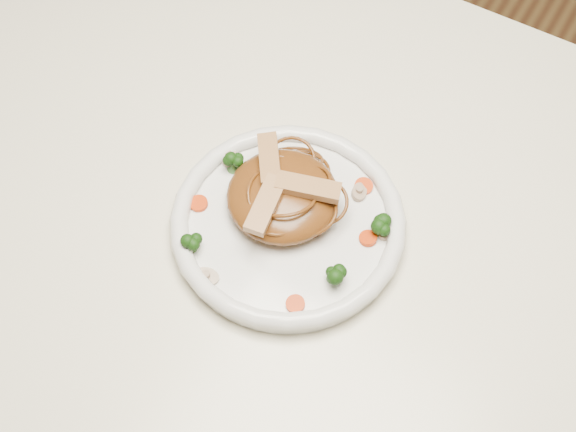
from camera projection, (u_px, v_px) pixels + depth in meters
The scene contains 20 objects.
ground at pixel (308, 422), 1.51m from camera, with size 4.00×4.00×0.00m, color brown.
table at pixel (320, 265), 0.95m from camera, with size 1.20×0.80×0.75m.
plate at pixel (288, 226), 0.85m from camera, with size 0.25×0.25×0.02m, color white.
noodle_mound at pixel (283, 196), 0.84m from camera, with size 0.12×0.12×0.04m, color #5F3612.
chicken_a at pixel (308, 187), 0.82m from camera, with size 0.07×0.02×0.01m, color tan.
chicken_b at pixel (269, 159), 0.84m from camera, with size 0.07×0.02×0.01m, color tan.
chicken_c at pixel (266, 205), 0.81m from camera, with size 0.07×0.02×0.01m, color tan.
broccoli_0 at pixel (381, 225), 0.83m from camera, with size 0.03×0.03×0.03m, color #13380B, non-canonical shape.
broccoli_1 at pixel (232, 162), 0.87m from camera, with size 0.03×0.03×0.03m, color #13380B, non-canonical shape.
broccoli_2 at pixel (190, 241), 0.82m from camera, with size 0.03×0.03×0.03m, color #13380B, non-canonical shape.
broccoli_3 at pixel (334, 272), 0.80m from camera, with size 0.03×0.03×0.03m, color #13380B, non-canonical shape.
carrot_0 at pixel (364, 186), 0.87m from camera, with size 0.02×0.02×0.01m, color #CD3807.
carrot_1 at pixel (199, 204), 0.86m from camera, with size 0.02×0.02×0.01m, color #CD3807.
carrot_2 at pixel (368, 238), 0.83m from camera, with size 0.02×0.02×0.01m, color #CD3807.
carrot_3 at pixel (299, 160), 0.89m from camera, with size 0.02×0.02×0.01m, color #CD3807.
carrot_4 at pixel (295, 304), 0.79m from camera, with size 0.02×0.02×0.01m, color #CD3807.
mushroom_0 at pixel (206, 277), 0.81m from camera, with size 0.03×0.03×0.01m, color #CAB497.
mushroom_1 at pixel (388, 233), 0.84m from camera, with size 0.02×0.02×0.01m, color #CAB497.
mushroom_2 at pixel (229, 157), 0.89m from camera, with size 0.03×0.03×0.01m, color #CAB497.
mushroom_3 at pixel (359, 192), 0.86m from camera, with size 0.02×0.02×0.01m, color #CAB497.
Camera 1 is at (0.19, -0.40, 1.49)m, focal length 48.72 mm.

